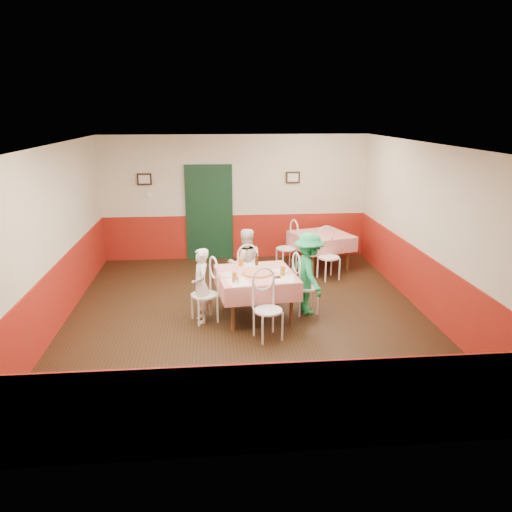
{
  "coord_description": "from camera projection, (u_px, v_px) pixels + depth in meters",
  "views": [
    {
      "loc": [
        -0.56,
        -7.71,
        3.3
      ],
      "look_at": [
        0.14,
        -0.04,
        1.05
      ],
      "focal_mm": 35.0,
      "sensor_mm": 36.0,
      "label": 1
    }
  ],
  "objects": [
    {
      "name": "shaker_b",
      "position": [
        238.0,
        281.0,
        7.58
      ],
      "size": [
        0.04,
        0.04,
        0.09
      ],
      "primitive_type": "cylinder",
      "rotation": [
        0.0,
        0.0,
        0.12
      ],
      "color": "silver",
      "rests_on": "main_table"
    },
    {
      "name": "plate_right",
      "position": [
        280.0,
        271.0,
        8.19
      ],
      "size": [
        0.28,
        0.28,
        0.01
      ],
      "primitive_type": "cylinder",
      "rotation": [
        0.0,
        0.0,
        0.12
      ],
      "color": "white",
      "rests_on": "main_table"
    },
    {
      "name": "right_wall",
      "position": [
        428.0,
        230.0,
        8.21
      ],
      "size": [
        0.1,
        7.0,
        2.8
      ],
      "primitive_type": "cube",
      "color": "beige",
      "rests_on": "ground"
    },
    {
      "name": "glass_a",
      "position": [
        234.0,
        276.0,
        7.74
      ],
      "size": [
        0.08,
        0.08,
        0.13
      ],
      "primitive_type": "cylinder",
      "rotation": [
        0.0,
        0.0,
        0.12
      ],
      "color": "#BF7219",
      "rests_on": "main_table"
    },
    {
      "name": "wainscot_back",
      "position": [
        236.0,
        236.0,
        11.53
      ],
      "size": [
        6.0,
        0.03,
        1.0
      ],
      "primitive_type": "cube",
      "color": "maroon",
      "rests_on": "ground"
    },
    {
      "name": "ceiling",
      "position": [
        246.0,
        145.0,
        7.56
      ],
      "size": [
        7.0,
        7.0,
        0.0
      ],
      "primitive_type": "plane",
      "color": "white",
      "rests_on": "back_wall"
    },
    {
      "name": "chair_right",
      "position": [
        305.0,
        287.0,
        8.36
      ],
      "size": [
        0.49,
        0.49,
        0.9
      ],
      "primitive_type": null,
      "rotation": [
        0.0,
        0.0,
        1.75
      ],
      "color": "white",
      "rests_on": "ground"
    },
    {
      "name": "chair_far",
      "position": [
        246.0,
        275.0,
        8.98
      ],
      "size": [
        0.46,
        0.46,
        0.9
      ],
      "primitive_type": null,
      "rotation": [
        0.0,
        0.0,
        3.24
      ],
      "color": "white",
      "rests_on": "ground"
    },
    {
      "name": "thermostat",
      "position": [
        150.0,
        195.0,
        11.05
      ],
      "size": [
        0.1,
        0.03,
        0.1
      ],
      "primitive_type": "cube",
      "color": "white",
      "rests_on": "back_wall"
    },
    {
      "name": "door",
      "position": [
        209.0,
        214.0,
        11.29
      ],
      "size": [
        0.96,
        0.06,
        2.1
      ],
      "primitive_type": "cube",
      "color": "black",
      "rests_on": "ground"
    },
    {
      "name": "back_wall",
      "position": [
        235.0,
        198.0,
        11.29
      ],
      "size": [
        6.0,
        0.1,
        2.8
      ],
      "primitive_type": "cube",
      "color": "beige",
      "rests_on": "ground"
    },
    {
      "name": "plate_left",
      "position": [
        229.0,
        275.0,
        8.0
      ],
      "size": [
        0.28,
        0.28,
        0.01
      ],
      "primitive_type": "cylinder",
      "rotation": [
        0.0,
        0.0,
        0.12
      ],
      "color": "white",
      "rests_on": "main_table"
    },
    {
      "name": "picture_right",
      "position": [
        293.0,
        177.0,
        11.23
      ],
      "size": [
        0.32,
        0.03,
        0.26
      ],
      "primitive_type": "cube",
      "color": "black",
      "rests_on": "back_wall"
    },
    {
      "name": "beer_bottle",
      "position": [
        257.0,
        260.0,
        8.45
      ],
      "size": [
        0.06,
        0.06,
        0.21
      ],
      "primitive_type": "cylinder",
      "rotation": [
        0.0,
        0.0,
        0.12
      ],
      "color": "#381C0A",
      "rests_on": "main_table"
    },
    {
      "name": "chair_second_b",
      "position": [
        329.0,
        258.0,
        10.05
      ],
      "size": [
        0.53,
        0.53,
        0.9
      ],
      "primitive_type": null,
      "rotation": [
        0.0,
        0.0,
        0.31
      ],
      "color": "white",
      "rests_on": "ground"
    },
    {
      "name": "menu_right",
      "position": [
        284.0,
        278.0,
        7.84
      ],
      "size": [
        0.33,
        0.43,
        0.0
      ],
      "primitive_type": "cube",
      "rotation": [
        0.0,
        0.0,
        -0.09
      ],
      "color": "white",
      "rests_on": "main_table"
    },
    {
      "name": "floor",
      "position": [
        247.0,
        316.0,
        8.34
      ],
      "size": [
        7.0,
        7.0,
        0.0
      ],
      "primitive_type": "plane",
      "color": "black",
      "rests_on": "ground"
    },
    {
      "name": "pizza",
      "position": [
        258.0,
        273.0,
        8.07
      ],
      "size": [
        0.55,
        0.55,
        0.03
      ],
      "primitive_type": "cylinder",
      "rotation": [
        0.0,
        0.0,
        0.12
      ],
      "color": "#B74723",
      "rests_on": "main_table"
    },
    {
      "name": "diner_right",
      "position": [
        309.0,
        273.0,
        8.3
      ],
      "size": [
        0.64,
        0.96,
        1.39
      ],
      "primitive_type": "imported",
      "rotation": [
        0.0,
        0.0,
        1.72
      ],
      "color": "gray",
      "rests_on": "ground"
    },
    {
      "name": "chair_left",
      "position": [
        204.0,
        295.0,
        8.01
      ],
      "size": [
        0.54,
        0.54,
        0.9
      ],
      "primitive_type": null,
      "rotation": [
        0.0,
        0.0,
        -1.21
      ],
      "color": "white",
      "rests_on": "ground"
    },
    {
      "name": "left_wall",
      "position": [
        53.0,
        239.0,
        7.69
      ],
      "size": [
        0.1,
        7.0,
        2.8
      ],
      "primitive_type": "cube",
      "color": "beige",
      "rests_on": "ground"
    },
    {
      "name": "diner_far",
      "position": [
        245.0,
        264.0,
        8.98
      ],
      "size": [
        0.7,
        0.59,
        1.29
      ],
      "primitive_type": "imported",
      "rotation": [
        0.0,
        0.0,
        3.31
      ],
      "color": "gray",
      "rests_on": "ground"
    },
    {
      "name": "plate_far",
      "position": [
        252.0,
        266.0,
        8.47
      ],
      "size": [
        0.28,
        0.28,
        0.01
      ],
      "primitive_type": "cylinder",
      "rotation": [
        0.0,
        0.0,
        0.12
      ],
      "color": "white",
      "rests_on": "main_table"
    },
    {
      "name": "diner_left",
      "position": [
        201.0,
        286.0,
        7.96
      ],
      "size": [
        0.35,
        0.48,
        1.22
      ],
      "primitive_type": "imported",
      "rotation": [
        0.0,
        0.0,
        -1.44
      ],
      "color": "gray",
      "rests_on": "ground"
    },
    {
      "name": "main_table",
      "position": [
        256.0,
        295.0,
        8.21
      ],
      "size": [
        1.36,
        1.36,
        0.77
      ],
      "primitive_type": "cube",
      "rotation": [
        0.0,
        0.0,
        0.12
      ],
      "color": "red",
      "rests_on": "ground"
    },
    {
      "name": "wainscot_left",
      "position": [
        60.0,
        293.0,
        7.94
      ],
      "size": [
        0.03,
        7.0,
        1.0
      ],
      "primitive_type": "cube",
      "color": "maroon",
      "rests_on": "ground"
    },
    {
      "name": "wainscot_front",
      "position": [
        273.0,
        409.0,
        4.87
      ],
      "size": [
        6.0,
        0.03,
        1.0
      ],
      "primitive_type": "cube",
      "color": "maroon",
      "rests_on": "ground"
    },
    {
      "name": "glass_c",
      "position": [
        241.0,
        262.0,
        8.45
      ],
      "size": [
        0.08,
        0.08,
        0.13
      ],
      "primitive_type": "cylinder",
      "rotation": [
        0.0,
        0.0,
        0.12
      ],
      "color": "#BF7219",
      "rests_on": "main_table"
    },
    {
      "name": "menu_left",
      "position": [
        238.0,
        282.0,
        7.67
      ],
      "size": [
        0.39,
        0.46,
        0.0
      ],
      "primitive_type": "cube",
      "rotation": [
        0.0,
        0.0,
        0.26
      ],
      "color": "white",
      "rests_on": "main_table"
    },
    {
      "name": "picture_left",
      "position": [
        144.0,
        179.0,
        10.94
      ],
      "size": [
        0.32,
        0.03,
        0.26
      ],
      "primitive_type": "cube",
      "color": "black",
      "rests_on": "back_wall"
    },
    {
      "name": "second_table",
      "position": [
        321.0,
        251.0,
        10.79
      ],
      "size": [
        1.41,
        1.41,
        0.77
      ],
      "primitive_type": "cube",
      "rotation": [
        0.0,
        0.0,
        0.31
      ],
      "color": "red",
      "rests_on": "ground"
    },
    {
      "name": "shaker_c",
      "position": [
        233.0,
        280.0,
        7.63
      ],
      "size": [
        0.04,
        0.04,
        0.09
      ],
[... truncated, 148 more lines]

